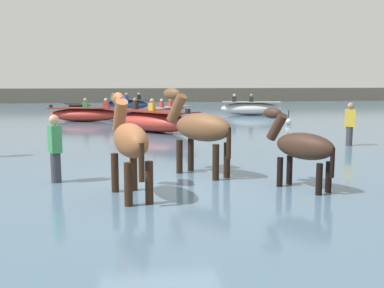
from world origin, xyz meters
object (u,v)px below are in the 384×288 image
boat_mid_outer (85,114)px  boat_near_port (152,121)px  horse_flank_bay (200,129)px  person_spectator_far (350,127)px  boat_distant_east (77,109)px  channel_buoy (288,121)px  horse_trailing_dark_bay (301,148)px  boat_mid_channel (251,108)px  boat_distant_west (171,112)px  person_wading_mid (55,153)px  horse_lead_chestnut (129,143)px  boat_near_starboard (126,105)px

boat_mid_outer → boat_near_port: bearing=-61.2°
horse_flank_bay → person_spectator_far: bearing=33.5°
boat_distant_east → channel_buoy: channel_buoy is taller
boat_near_port → boat_distant_east: 11.67m
horse_trailing_dark_bay → boat_near_port: bearing=100.7°
horse_flank_bay → boat_mid_outer: 14.60m
horse_trailing_dark_bay → channel_buoy: 13.22m
boat_mid_channel → channel_buoy: (-0.12, -6.39, -0.25)m
boat_near_port → boat_mid_outer: 6.19m
boat_mid_outer → boat_mid_channel: boat_mid_channel is taller
boat_distant_west → boat_distant_east: bearing=146.8°
boat_distant_east → person_spectator_far: (9.67, -16.17, 0.28)m
boat_mid_channel → channel_buoy: 6.39m
horse_flank_bay → person_wading_mid: 3.00m
horse_lead_chestnut → person_wading_mid: 2.01m
person_spectator_far → person_wading_mid: same height
horse_flank_bay → boat_near_port: horse_flank_bay is taller
boat_mid_outer → boat_distant_west: bearing=23.0°
horse_trailing_dark_bay → boat_distant_west: 17.77m
boat_distant_west → channel_buoy: size_ratio=4.87×
horse_trailing_dark_bay → boat_mid_channel: size_ratio=0.45×
person_spectator_far → person_wading_mid: (-8.44, -3.88, 0.00)m
boat_distant_west → person_spectator_far: person_spectator_far is taller
boat_mid_outer → person_spectator_far: (8.79, -10.58, 0.23)m
boat_mid_channel → boat_near_starboard: bearing=141.0°
boat_near_port → boat_distant_west: boat_near_port is taller
boat_distant_west → boat_mid_channel: 5.17m
boat_distant_west → channel_buoy: 7.34m
person_wading_mid → horse_flank_bay: bearing=4.8°
horse_lead_chestnut → person_wading_mid: bearing=135.9°
boat_near_port → boat_mid_channel: size_ratio=1.07×
boat_mid_channel → person_wading_mid: bearing=-118.3°
person_wading_mid → boat_distant_west: bearing=75.3°
boat_distant_west → person_spectator_far: (4.14, -12.55, 0.28)m
horse_lead_chestnut → horse_trailing_dark_bay: horse_lead_chestnut is taller
horse_trailing_dark_bay → person_spectator_far: bearing=53.5°
boat_mid_outer → person_spectator_far: size_ratio=2.41×
horse_trailing_dark_bay → person_spectator_far: horse_trailing_dark_bay is taller
person_wading_mid → channel_buoy: size_ratio=2.38×
boat_near_port → horse_trailing_dark_bay: bearing=-79.3°
person_spectator_far → boat_near_starboard: bearing=108.4°
boat_distant_west → boat_near_port: bearing=-102.7°
person_wading_mid → channel_buoy: person_wading_mid is taller
boat_mid_outer → person_spectator_far: bearing=-50.3°
horse_flank_bay → boat_distant_east: 20.25m
boat_mid_outer → horse_flank_bay: bearing=-76.9°
horse_flank_bay → person_spectator_far: (5.47, 3.63, -0.39)m
channel_buoy → boat_near_starboard: bearing=120.5°
horse_trailing_dark_bay → boat_near_port: (-1.95, 10.37, -0.34)m
boat_distant_east → channel_buoy: bearing=-40.7°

